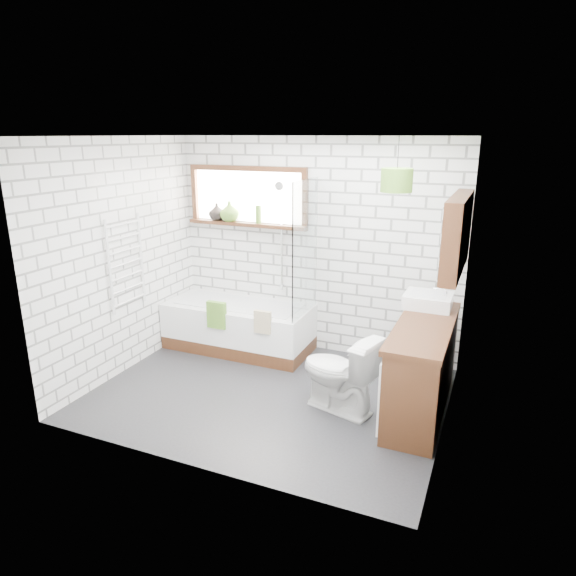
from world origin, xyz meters
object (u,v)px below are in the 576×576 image
at_px(bathtub, 239,326).
at_px(basin, 428,300).
at_px(vanity, 422,368).
at_px(pendant, 397,180).
at_px(toilet, 339,372).

bearing_deg(bathtub, basin, -3.57).
height_order(bathtub, vanity, vanity).
relative_size(basin, pendant, 1.52).
distance_m(vanity, basin, 0.71).
bearing_deg(pendant, bathtub, 174.05).
height_order(basin, toilet, basin).
relative_size(vanity, toilet, 1.97).
xyz_separation_m(bathtub, basin, (2.21, -0.14, 0.66)).
bearing_deg(basin, toilet, -129.57).
height_order(bathtub, basin, basin).
bearing_deg(vanity, toilet, -157.83).
relative_size(bathtub, pendant, 5.80).
relative_size(vanity, pendant, 5.07).
bearing_deg(vanity, basin, 96.84).
height_order(bathtub, pendant, pendant).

